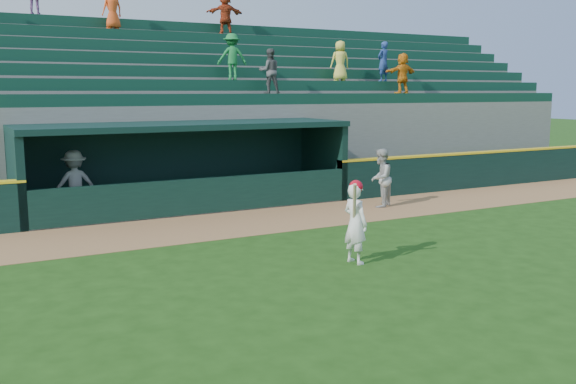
{
  "coord_description": "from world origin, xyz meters",
  "views": [
    {
      "loc": [
        -6.24,
        -9.87,
        3.37
      ],
      "look_at": [
        0.0,
        1.6,
        1.3
      ],
      "focal_mm": 40.0,
      "sensor_mm": 36.0,
      "label": 1
    }
  ],
  "objects": [
    {
      "name": "stands",
      "position": [
        0.02,
        12.57,
        2.39
      ],
      "size": [
        34.5,
        6.28,
        7.42
      ],
      "color": "slate",
      "rests_on": "ground"
    },
    {
      "name": "dugout_player_front",
      "position": [
        4.96,
        5.07,
        0.86
      ],
      "size": [
        1.05,
        1.0,
        1.71
      ],
      "primitive_type": "imported",
      "rotation": [
        0.0,
        0.0,
        3.74
      ],
      "color": "#A9AAA4",
      "rests_on": "ground"
    },
    {
      "name": "batter_at_plate",
      "position": [
        0.8,
        0.3,
        0.84
      ],
      "size": [
        0.58,
        0.76,
        1.67
      ],
      "color": "white",
      "rests_on": "ground"
    },
    {
      "name": "field_wall_right",
      "position": [
        12.25,
        6.55,
        0.6
      ],
      "size": [
        15.5,
        0.3,
        1.2
      ],
      "primitive_type": "cube",
      "color": "black",
      "rests_on": "ground"
    },
    {
      "name": "wall_stripe_right",
      "position": [
        12.25,
        6.55,
        1.23
      ],
      "size": [
        15.5,
        0.32,
        0.06
      ],
      "primitive_type": "cube",
      "color": "gold",
      "rests_on": "field_wall_right"
    },
    {
      "name": "dugout_player_inside",
      "position": [
        -3.13,
        7.85,
        0.9
      ],
      "size": [
        1.19,
        0.73,
        1.79
      ],
      "primitive_type": "imported",
      "rotation": [
        0.0,
        0.0,
        3.19
      ],
      "color": "#A5A49F",
      "rests_on": "ground"
    },
    {
      "name": "dugout",
      "position": [
        0.0,
        8.0,
        1.36
      ],
      "size": [
        9.4,
        2.8,
        2.46
      ],
      "color": "slate",
      "rests_on": "ground"
    },
    {
      "name": "ground",
      "position": [
        0.0,
        0.0,
        0.0
      ],
      "size": [
        120.0,
        120.0,
        0.0
      ],
      "primitive_type": "plane",
      "color": "#1C4010",
      "rests_on": "ground"
    },
    {
      "name": "warning_track",
      "position": [
        0.0,
        4.9,
        0.01
      ],
      "size": [
        40.0,
        3.0,
        0.01
      ],
      "primitive_type": "cube",
      "color": "#99683D",
      "rests_on": "ground"
    }
  ]
}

